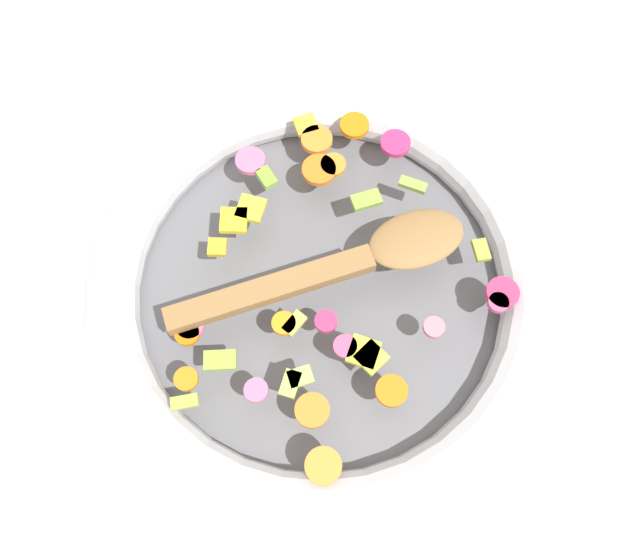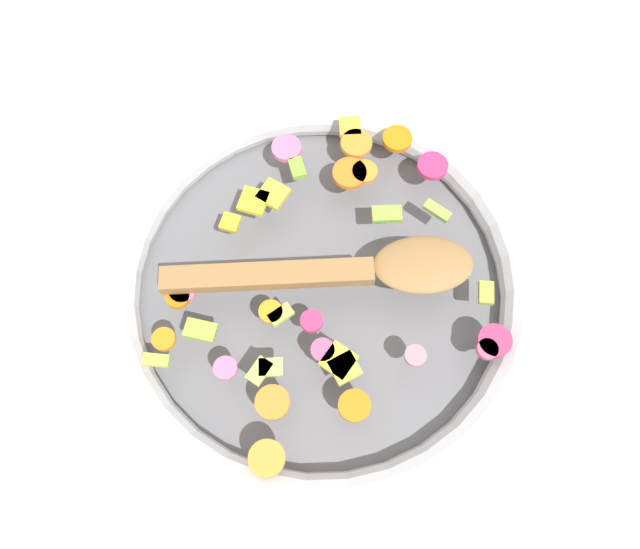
# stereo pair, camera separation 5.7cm
# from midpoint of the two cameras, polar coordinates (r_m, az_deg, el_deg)

# --- Properties ---
(ground_plane) EXTENTS (4.00, 4.00, 0.00)m
(ground_plane) POSITION_cam_midpoint_polar(r_m,az_deg,el_deg) (0.61, -2.62, -2.03)
(ground_plane) COLOR silver
(skillet) EXTENTS (0.44, 0.44, 0.05)m
(skillet) POSITION_cam_midpoint_polar(r_m,az_deg,el_deg) (0.59, -2.71, -1.33)
(skillet) COLOR slate
(skillet) RESTS_ON ground_plane
(chopped_vegetables) EXTENTS (0.33, 0.34, 0.01)m
(chopped_vegetables) POSITION_cam_midpoint_polar(r_m,az_deg,el_deg) (0.57, -2.73, 0.20)
(chopped_vegetables) COLOR orange
(chopped_vegetables) RESTS_ON skillet
(wooden_spoon) EXTENTS (0.28, 0.06, 0.01)m
(wooden_spoon) POSITION_cam_midpoint_polar(r_m,az_deg,el_deg) (0.56, -0.05, 1.00)
(wooden_spoon) COLOR olive
(wooden_spoon) RESTS_ON chopped_vegetables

